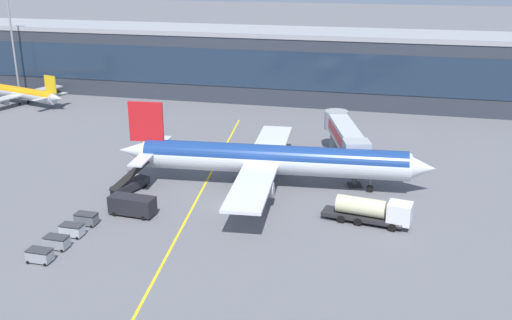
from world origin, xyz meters
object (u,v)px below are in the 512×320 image
(lavatory_truck, at_px, (131,205))
(commuter_jet_far, at_px, (19,93))
(belt_loader, at_px, (130,184))
(baggage_cart_3, at_px, (86,219))
(baggage_cart_0, at_px, (40,255))
(baggage_cart_2, at_px, (72,230))
(baggage_cart_1, at_px, (57,242))
(fuel_tanker, at_px, (373,211))
(main_airliner, at_px, (271,159))

(lavatory_truck, xyz_separation_m, commuter_jet_far, (-49.35, 48.84, 1.12))
(belt_loader, xyz_separation_m, baggage_cart_3, (-0.55, -11.30, -0.21))
(baggage_cart_0, bearing_deg, baggage_cart_2, 88.80)
(baggage_cart_1, relative_size, commuter_jet_far, 0.10)
(commuter_jet_far, bearing_deg, fuel_tanker, -29.30)
(belt_loader, bearing_deg, commuter_jet_far, 137.79)
(fuel_tanker, distance_m, baggage_cart_3, 34.95)
(baggage_cart_3, bearing_deg, belt_loader, 87.19)
(belt_loader, bearing_deg, main_airliner, 18.69)
(lavatory_truck, bearing_deg, commuter_jet_far, 135.29)
(baggage_cart_3, bearing_deg, baggage_cart_2, -91.20)
(lavatory_truck, relative_size, baggage_cart_1, 2.22)
(belt_loader, height_order, baggage_cart_3, belt_loader)
(main_airliner, xyz_separation_m, lavatory_truck, (-15.09, -13.69, -2.65))
(belt_loader, distance_m, baggage_cart_2, 14.51)
(baggage_cart_1, distance_m, baggage_cart_3, 6.40)
(fuel_tanker, relative_size, lavatory_truck, 1.86)
(baggage_cart_2, xyz_separation_m, commuter_jet_far, (-45.10, 55.97, 1.76))
(fuel_tanker, height_order, lavatory_truck, fuel_tanker)
(fuel_tanker, relative_size, baggage_cart_1, 4.12)
(fuel_tanker, height_order, baggage_cart_0, fuel_tanker)
(belt_loader, height_order, baggage_cart_0, belt_loader)
(belt_loader, relative_size, baggage_cart_3, 2.60)
(baggage_cart_0, height_order, baggage_cart_3, same)
(main_airliner, xyz_separation_m, baggage_cart_3, (-19.27, -17.63, -3.29))
(belt_loader, xyz_separation_m, lavatory_truck, (3.62, -7.36, 0.43))
(baggage_cart_2, bearing_deg, fuel_tanker, 18.86)
(lavatory_truck, bearing_deg, main_airliner, 42.22)
(baggage_cart_0, distance_m, commuter_jet_far, 76.91)
(baggage_cart_0, bearing_deg, belt_loader, 87.93)
(lavatory_truck, bearing_deg, baggage_cart_3, -136.69)
(lavatory_truck, height_order, commuter_jet_far, commuter_jet_far)
(fuel_tanker, distance_m, lavatory_truck, 30.07)
(baggage_cart_0, bearing_deg, baggage_cart_1, 88.80)
(baggage_cart_1, xyz_separation_m, commuter_jet_far, (-45.04, 59.17, 1.76))
(belt_loader, bearing_deg, baggage_cart_1, -92.23)
(belt_loader, xyz_separation_m, baggage_cart_2, (-0.62, -14.50, -0.21))
(baggage_cart_3, bearing_deg, main_airliner, 42.46)
(main_airliner, xyz_separation_m, belt_loader, (-18.71, -6.33, -3.08))
(baggage_cart_1, bearing_deg, baggage_cart_2, 88.80)
(fuel_tanker, xyz_separation_m, baggage_cart_3, (-33.91, -8.41, -0.96))
(baggage_cart_3, relative_size, commuter_jet_far, 0.10)
(main_airliner, distance_m, belt_loader, 19.99)
(commuter_jet_far, bearing_deg, belt_loader, -42.21)
(baggage_cart_3, xyz_separation_m, commuter_jet_far, (-45.17, 52.78, 1.76))
(baggage_cart_1, distance_m, baggage_cart_2, 3.20)
(main_airliner, distance_m, lavatory_truck, 20.55)
(main_airliner, relative_size, baggage_cart_0, 16.74)
(lavatory_truck, distance_m, commuter_jet_far, 69.44)
(lavatory_truck, bearing_deg, fuel_tanker, 8.56)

